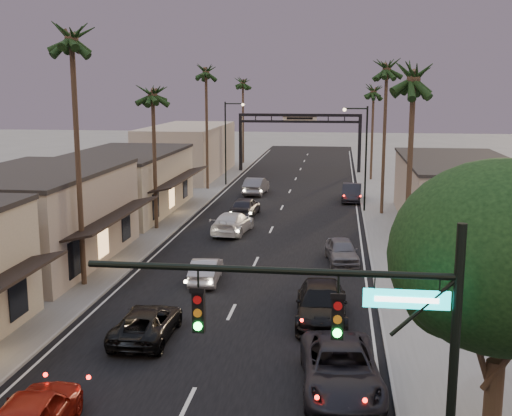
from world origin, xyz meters
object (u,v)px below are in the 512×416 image
(palm_ld, at_px, (206,68))
(palm_lb, at_px, (71,31))
(palm_lc, at_px, (152,89))
(palm_far, at_px, (243,80))
(palm_ra, at_px, (414,70))
(arch, at_px, (300,128))
(streetlight_right, at_px, (363,150))
(oncoming_silver, at_px, (206,270))
(traffic_signal, at_px, (368,339))
(palm_rb, at_px, (387,64))
(curbside_black, at_px, (321,304))
(corner_tree, at_px, (507,265))
(streetlight_left, at_px, (228,136))
(curbside_near, at_px, (341,369))
(palm_rc, at_px, (374,88))
(oncoming_red, at_px, (32,416))
(oncoming_pickup, at_px, (147,323))

(palm_ld, bearing_deg, palm_lb, -90.00)
(palm_lc, relative_size, palm_far, 0.92)
(palm_ra, bearing_deg, arch, 100.59)
(streetlight_right, distance_m, oncoming_silver, 23.74)
(arch, bearing_deg, oncoming_silver, -92.71)
(streetlight_right, bearing_deg, traffic_signal, -91.72)
(palm_lc, xyz_separation_m, palm_rb, (17.20, 8.00, 1.95))
(palm_ld, bearing_deg, palm_rb, -32.60)
(palm_ld, distance_m, palm_far, 23.02)
(palm_rb, height_order, oncoming_silver, palm_rb)
(oncoming_silver, distance_m, curbside_black, 8.34)
(arch, relative_size, palm_ra, 1.15)
(corner_tree, relative_size, palm_lb, 0.58)
(streetlight_left, xyz_separation_m, curbside_near, (12.11, -46.40, -4.50))
(streetlight_left, distance_m, palm_far, 20.96)
(palm_rc, relative_size, palm_far, 0.92)
(palm_lb, height_order, palm_ld, palm_lb)
(oncoming_silver, bearing_deg, curbside_near, 118.08)
(corner_tree, height_order, curbside_near, corner_tree)
(palm_lc, distance_m, palm_far, 42.01)
(palm_ld, xyz_separation_m, palm_far, (0.30, 23.00, -0.97))
(curbside_near, distance_m, curbside_black, 6.82)
(palm_ra, relative_size, oncoming_red, 2.67)
(palm_rc, bearing_deg, curbside_black, -95.37)
(arch, height_order, palm_rb, palm_rb)
(corner_tree, relative_size, palm_far, 0.67)
(traffic_signal, xyz_separation_m, palm_lc, (-14.29, 32.00, 5.39))
(corner_tree, height_order, oncoming_pickup, corner_tree)
(palm_far, relative_size, curbside_black, 2.31)
(traffic_signal, relative_size, streetlight_right, 0.95)
(corner_tree, bearing_deg, oncoming_pickup, 147.78)
(oncoming_silver, bearing_deg, streetlight_left, -85.79)
(arch, xyz_separation_m, oncoming_red, (-4.09, -63.00, -4.69))
(palm_ld, relative_size, curbside_near, 2.39)
(streetlight_right, bearing_deg, oncoming_silver, -113.06)
(traffic_signal, relative_size, oncoming_silver, 2.07)
(arch, bearing_deg, curbside_black, -85.23)
(palm_ra, bearing_deg, palm_rb, 90.00)
(oncoming_pickup, relative_size, curbside_near, 0.83)
(palm_lc, distance_m, oncoming_silver, 17.06)
(streetlight_left, distance_m, oncoming_red, 51.28)
(palm_lc, distance_m, palm_ld, 19.10)
(curbside_near, bearing_deg, palm_ra, 69.63)
(curbside_black, bearing_deg, palm_rb, 78.68)
(palm_rb, xyz_separation_m, curbside_near, (-3.41, -32.40, -11.59))
(palm_lb, bearing_deg, palm_ra, 6.63)
(streetlight_left, xyz_separation_m, palm_far, (-1.38, 20.00, 6.11))
(palm_lb, relative_size, palm_ra, 1.15)
(palm_lb, height_order, oncoming_silver, palm_lb)
(arch, bearing_deg, oncoming_pickup, -93.20)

